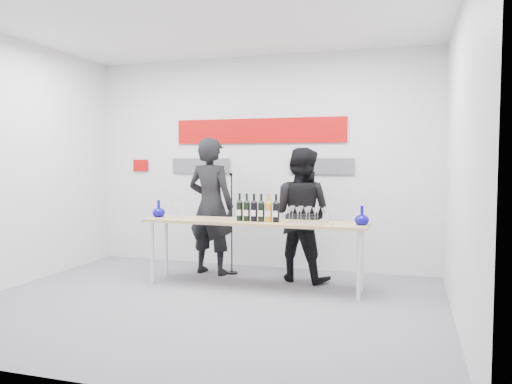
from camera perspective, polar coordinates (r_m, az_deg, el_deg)
ground at (r=5.49m, az=-5.82°, el=-12.62°), size 5.00×5.00×0.00m
back_wall at (r=7.15m, az=0.38°, el=3.39°), size 5.00×0.04×3.00m
signage at (r=7.14m, az=-0.12°, el=5.85°), size 3.38×0.02×0.79m
tasting_table at (r=5.97m, az=-0.28°, el=-3.88°), size 2.71×0.56×0.81m
wine_bottles at (r=5.87m, az=0.19°, el=-1.78°), size 0.53×0.08×0.33m
decanter_left at (r=6.46m, az=-11.07°, el=-1.86°), size 0.16×0.16×0.21m
decanter_right at (r=5.70m, az=12.02°, el=-2.62°), size 0.16×0.16×0.21m
glasses_left at (r=6.32m, az=-9.14°, el=-2.10°), size 0.26×0.23×0.18m
glasses_right at (r=5.77m, az=6.19°, el=-2.63°), size 0.56×0.23×0.18m
presenter_left at (r=6.73m, az=-5.20°, el=-1.61°), size 0.73×0.54×1.84m
presenter_right at (r=6.37m, az=5.12°, el=-2.56°), size 0.94×0.81×1.69m
mic_stand at (r=6.77m, az=-2.79°, el=-5.84°), size 0.16×0.16×1.37m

